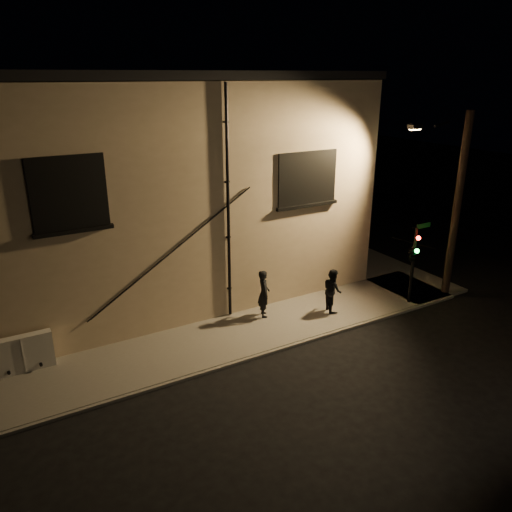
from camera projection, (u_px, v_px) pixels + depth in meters
ground at (315, 339)px, 17.38m from camera, size 90.00×90.00×0.00m
sidewalk at (277, 287)px, 21.50m from camera, size 21.00×16.00×0.12m
building at (141, 178)px, 21.78m from camera, size 16.20×12.23×8.80m
utility_cabinet at (22, 354)px, 15.12m from camera, size 1.78×0.30×1.17m
pedestrian_a at (264, 293)px, 18.50m from camera, size 0.64×0.77×1.82m
pedestrian_b at (332, 290)px, 18.95m from camera, size 0.83×0.96×1.68m
traffic_signal at (413, 253)px, 19.03m from camera, size 1.29×1.89×3.21m
streetlamp_pole at (455, 203)px, 19.60m from camera, size 2.03×1.40×7.45m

